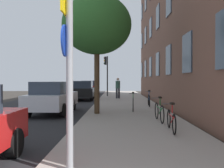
# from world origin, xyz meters

# --- Properties ---
(ground_plane) EXTENTS (41.80, 41.80, 0.00)m
(ground_plane) POSITION_xyz_m (-2.40, 15.00, 0.00)
(ground_plane) COLOR #332D28
(road_asphalt) EXTENTS (7.00, 38.00, 0.01)m
(road_asphalt) POSITION_xyz_m (-4.50, 15.00, 0.01)
(road_asphalt) COLOR #232326
(road_asphalt) RESTS_ON ground
(sidewalk) EXTENTS (4.20, 38.00, 0.12)m
(sidewalk) POSITION_xyz_m (1.10, 15.00, 0.06)
(sidewalk) COLOR #9E9389
(sidewalk) RESTS_ON ground
(sign_post) EXTENTS (0.16, 0.60, 3.34)m
(sign_post) POSITION_xyz_m (-0.38, 3.26, 2.07)
(sign_post) COLOR gray
(sign_post) RESTS_ON sidewalk
(traffic_light) EXTENTS (0.43, 0.24, 3.94)m
(traffic_light) POSITION_xyz_m (-0.50, 22.89, 2.81)
(traffic_light) COLOR black
(traffic_light) RESTS_ON sidewalk
(tree_near) EXTENTS (3.28, 3.28, 5.60)m
(tree_near) POSITION_xyz_m (-0.45, 10.47, 4.30)
(tree_near) COLOR #4C3823
(tree_near) RESTS_ON sidewalk
(bicycle_0) EXTENTS (0.42, 1.65, 0.91)m
(bicycle_0) POSITION_xyz_m (2.19, 6.56, 0.47)
(bicycle_0) COLOR black
(bicycle_0) RESTS_ON sidewalk
(bicycle_1) EXTENTS (0.42, 1.77, 0.97)m
(bicycle_1) POSITION_xyz_m (2.13, 8.34, 0.50)
(bicycle_1) COLOR black
(bicycle_1) RESTS_ON sidewalk
(bicycle_2) EXTENTS (0.42, 1.65, 0.98)m
(bicycle_2) POSITION_xyz_m (1.35, 11.55, 0.50)
(bicycle_2) COLOR black
(bicycle_2) RESTS_ON sidewalk
(bicycle_3) EXTENTS (0.42, 1.66, 0.98)m
(bicycle_3) POSITION_xyz_m (2.46, 13.70, 0.50)
(bicycle_3) COLOR black
(bicycle_3) RESTS_ON sidewalk
(pedestrian_0) EXTENTS (0.52, 0.52, 1.78)m
(pedestrian_0) POSITION_xyz_m (0.61, 19.91, 1.13)
(pedestrian_0) COLOR #26262D
(pedestrian_0) RESTS_ON sidewalk
(car_1) EXTENTS (1.85, 4.32, 1.62)m
(car_1) POSITION_xyz_m (-2.78, 11.27, 0.84)
(car_1) COLOR silver
(car_1) RESTS_ON road_asphalt
(car_2) EXTENTS (2.04, 4.18, 1.62)m
(car_2) POSITION_xyz_m (-2.38, 19.61, 0.84)
(car_2) COLOR black
(car_2) RESTS_ON road_asphalt
(car_3) EXTENTS (1.90, 4.43, 1.62)m
(car_3) POSITION_xyz_m (-2.76, 27.94, 0.84)
(car_3) COLOR red
(car_3) RESTS_ON road_asphalt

